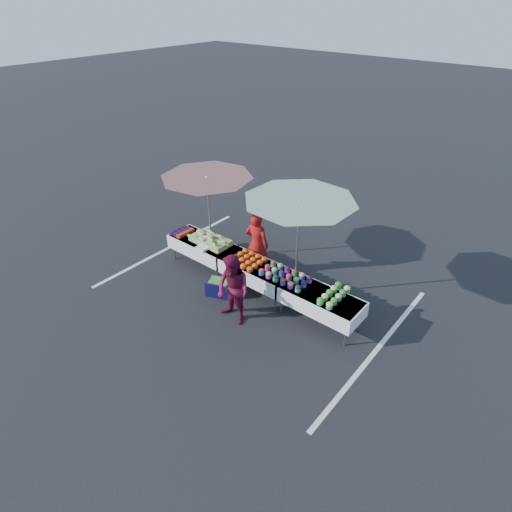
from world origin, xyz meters
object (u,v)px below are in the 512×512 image
Objects in this scene: table_center at (256,271)px; storage_bin at (219,287)px; vendor at (257,244)px; customer at (233,290)px; umbrella_right at (300,209)px; umbrella_left at (207,184)px; table_left at (203,246)px; table_right at (320,301)px.

table_center is 2.68× the size of storage_bin.
vendor is 1.92m from customer.
table_center is at bearing 116.77° from vendor.
umbrella_left is at bearing -178.67° from umbrella_right.
table_center is at bearing 109.71° from customer.
storage_bin is at bearing -132.85° from table_center.
umbrella_left reaches higher than table_left.
storage_bin is at bearing 156.37° from customer.
table_left is 1.13× the size of customer.
table_center is (1.80, 0.00, 0.00)m from table_left.
umbrella_right reaches higher than vendor.
storage_bin is (-0.12, -1.26, -0.67)m from vendor.
umbrella_left is at bearing 103.25° from table_left.
table_left is 0.57× the size of umbrella_right.
umbrella_left is 3.91× the size of storage_bin.
table_right is 2.38m from vendor.
umbrella_left reaches higher than table_center.
table_center is 1.08× the size of vendor.
storage_bin is at bearing 73.15° from vendor.
table_center is 0.97m from storage_bin.
umbrella_left is at bearing 119.39° from storage_bin.
table_left and table_center have the same top height.
table_left is 1.80m from table_center.
customer is (-1.49, -1.14, 0.24)m from table_right.
umbrella_left is (-0.09, 0.40, 1.57)m from table_left.
vendor reaches higher than table_left.
table_left is 3.60m from table_right.
customer is at bearing -107.90° from umbrella_right.
storage_bin is at bearing -142.05° from umbrella_right.
umbrella_right reaches higher than table_center.
vendor is at bearing 62.85° from storage_bin.
storage_bin is (-1.43, -1.11, -2.09)m from umbrella_right.
storage_bin is (1.20, -0.65, -0.39)m from table_left.
table_center is at bearing 25.65° from storage_bin.
vendor is at bearing 127.97° from table_center.
table_left is 2.68× the size of storage_bin.
table_right is 1.89m from customer.
vendor is (-0.48, 0.61, 0.28)m from table_center.
table_right is (3.60, 0.00, 0.00)m from table_left.
table_center is 1.80m from table_right.
table_left is at bearing 156.22° from customer.
vendor is 1.05× the size of customer.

